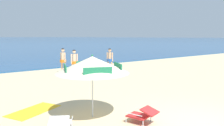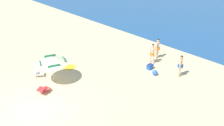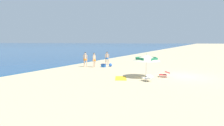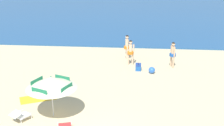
# 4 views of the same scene
# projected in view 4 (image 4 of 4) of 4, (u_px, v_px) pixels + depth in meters

# --- Properties ---
(beach_umbrella_striped_main) EXTENTS (3.26, 3.26, 1.99)m
(beach_umbrella_striped_main) POSITION_uv_depth(u_px,v_px,m) (51.00, 83.00, 14.15)
(beach_umbrella_striped_main) COLOR silver
(beach_umbrella_striped_main) RESTS_ON ground
(lounge_chair_beside_umbrella) EXTENTS (0.91, 1.00, 0.50)m
(lounge_chair_beside_umbrella) POSITION_uv_depth(u_px,v_px,m) (20.00, 115.00, 14.23)
(lounge_chair_beside_umbrella) COLOR white
(lounge_chair_beside_umbrella) RESTS_ON ground
(person_standing_near_shore) EXTENTS (0.43, 0.51, 1.75)m
(person_standing_near_shore) POSITION_uv_depth(u_px,v_px,m) (127.00, 45.00, 21.95)
(person_standing_near_shore) COLOR beige
(person_standing_near_shore) RESTS_ON ground
(person_standing_beside) EXTENTS (0.42, 0.47, 1.70)m
(person_standing_beside) POSITION_uv_depth(u_px,v_px,m) (173.00, 53.00, 20.49)
(person_standing_beside) COLOR #D8A87F
(person_standing_beside) RESTS_ON ground
(person_wading_in) EXTENTS (0.50, 0.41, 1.69)m
(person_wading_in) POSITION_uv_depth(u_px,v_px,m) (131.00, 51.00, 20.93)
(person_wading_in) COLOR beige
(person_wading_in) RESTS_ON ground
(cooler_box) EXTENTS (0.35, 0.50, 0.43)m
(cooler_box) POSITION_uv_depth(u_px,v_px,m) (138.00, 67.00, 20.26)
(cooler_box) COLOR #1E56A8
(cooler_box) RESTS_ON ground
(beach_ball) EXTENTS (0.41, 0.41, 0.41)m
(beach_ball) POSITION_uv_depth(u_px,v_px,m) (152.00, 70.00, 19.73)
(beach_ball) COLOR blue
(beach_ball) RESTS_ON ground
(beach_towel) EXTENTS (2.01, 1.58, 0.01)m
(beach_towel) POSITION_uv_depth(u_px,v_px,m) (38.00, 98.00, 16.45)
(beach_towel) COLOR gold
(beach_towel) RESTS_ON ground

